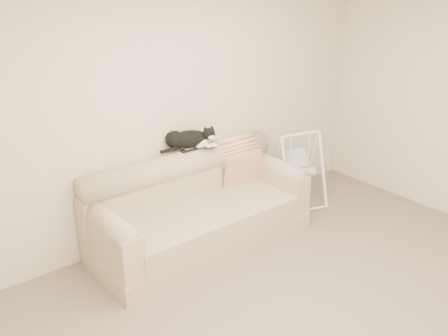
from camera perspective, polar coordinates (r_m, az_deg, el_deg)
name	(u,v)px	position (r m, az deg, el deg)	size (l,w,h in m)	color
ground_plane	(322,318)	(4.25, 11.17, -16.49)	(5.00, 5.00, 0.00)	#786553
room_shell	(339,138)	(3.52, 13.00, 3.35)	(5.04, 4.04, 2.60)	beige
sofa	(197,210)	(5.02, -3.15, -4.82)	(2.20, 0.93, 0.90)	tan
remote_a	(189,149)	(5.02, -3.99, 2.12)	(0.18, 0.05, 0.03)	black
remote_b	(208,146)	(5.12, -1.80, 2.55)	(0.17, 0.13, 0.02)	black
tuxedo_cat	(189,139)	(5.02, -4.05, 3.32)	(0.59, 0.37, 0.23)	black
throw_blanket	(235,154)	(5.41, 1.23, 1.63)	(0.48, 0.38, 0.58)	#C2562E
baby_swing	(298,168)	(5.86, 8.48, 0.00)	(0.66, 0.69, 0.88)	white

